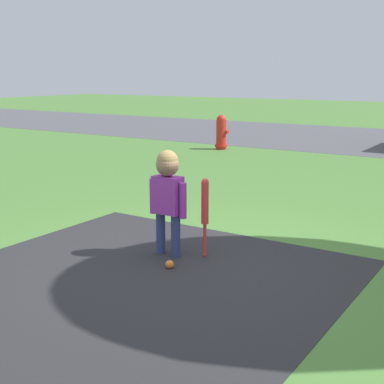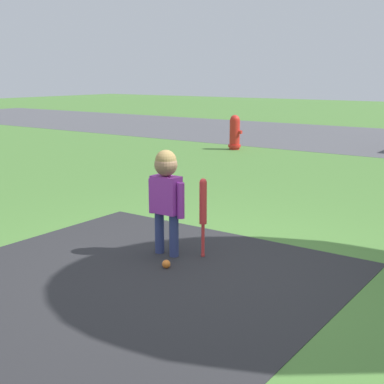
{
  "view_description": "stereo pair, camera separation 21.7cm",
  "coord_description": "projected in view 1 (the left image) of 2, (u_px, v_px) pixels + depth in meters",
  "views": [
    {
      "loc": [
        2.26,
        -3.71,
        1.62
      ],
      "look_at": [
        -0.46,
        0.49,
        0.52
      ],
      "focal_mm": 50.0,
      "sensor_mm": 36.0,
      "label": 1
    },
    {
      "loc": [
        2.44,
        -3.59,
        1.62
      ],
      "look_at": [
        -0.46,
        0.49,
        0.52
      ],
      "focal_mm": 50.0,
      "sensor_mm": 36.0,
      "label": 2
    }
  ],
  "objects": [
    {
      "name": "fire_hydrant",
      "position": [
        221.0,
        132.0,
        11.77
      ],
      "size": [
        0.31,
        0.28,
        0.76
      ],
      "color": "red",
      "rests_on": "ground"
    },
    {
      "name": "sports_ball",
      "position": [
        170.0,
        264.0,
        4.56
      ],
      "size": [
        0.07,
        0.07,
        0.07
      ],
      "color": "orange",
      "rests_on": "ground"
    },
    {
      "name": "baseball_bat",
      "position": [
        205.0,
        206.0,
        4.77
      ],
      "size": [
        0.07,
        0.07,
        0.73
      ],
      "color": "red",
      "rests_on": "ground"
    },
    {
      "name": "child",
      "position": [
        168.0,
        188.0,
        4.78
      ],
      "size": [
        0.4,
        0.21,
        0.97
      ],
      "rotation": [
        0.0,
        0.0,
        -0.02
      ],
      "color": "navy",
      "rests_on": "ground"
    },
    {
      "name": "ground_plane",
      "position": [
        207.0,
        267.0,
        4.59
      ],
      "size": [
        60.0,
        60.0,
        0.0
      ],
      "primitive_type": "plane",
      "color": "#477533"
    }
  ]
}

